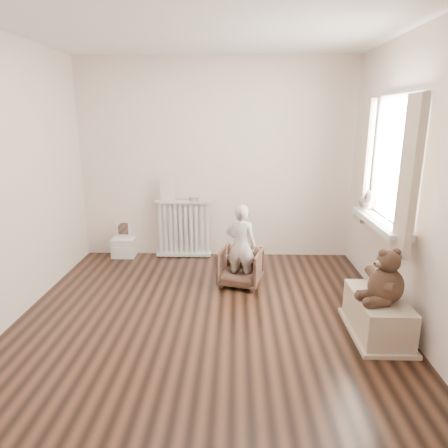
{
  "coord_description": "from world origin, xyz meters",
  "views": [
    {
      "loc": [
        0.27,
        -3.48,
        1.87
      ],
      "look_at": [
        0.15,
        0.45,
        0.8
      ],
      "focal_mm": 32.0,
      "sensor_mm": 36.0,
      "label": 1
    }
  ],
  "objects_px": {
    "toy_vanity": "(123,237)",
    "toy_bench": "(378,313)",
    "radiator": "(183,229)",
    "teddy_bear": "(388,267)",
    "armchair": "(241,267)",
    "plush_cat": "(367,201)",
    "child": "(241,246)"
  },
  "relations": [
    {
      "from": "toy_vanity",
      "to": "toy_bench",
      "type": "height_order",
      "value": "toy_vanity"
    },
    {
      "from": "radiator",
      "to": "teddy_bear",
      "type": "relative_size",
      "value": 1.67
    },
    {
      "from": "radiator",
      "to": "toy_vanity",
      "type": "height_order",
      "value": "radiator"
    },
    {
      "from": "armchair",
      "to": "toy_bench",
      "type": "xyz_separation_m",
      "value": [
        1.19,
        -1.03,
        -0.01
      ]
    },
    {
      "from": "toy_vanity",
      "to": "plush_cat",
      "type": "height_order",
      "value": "plush_cat"
    },
    {
      "from": "toy_bench",
      "to": "plush_cat",
      "type": "distance_m",
      "value": 1.27
    },
    {
      "from": "armchair",
      "to": "child",
      "type": "height_order",
      "value": "child"
    },
    {
      "from": "child",
      "to": "toy_bench",
      "type": "bearing_deg",
      "value": 155.65
    },
    {
      "from": "child",
      "to": "plush_cat",
      "type": "distance_m",
      "value": 1.43
    },
    {
      "from": "radiator",
      "to": "teddy_bear",
      "type": "height_order",
      "value": "teddy_bear"
    },
    {
      "from": "toy_vanity",
      "to": "armchair",
      "type": "xyz_separation_m",
      "value": [
        1.59,
        -0.89,
        -0.06
      ]
    },
    {
      "from": "toy_vanity",
      "to": "teddy_bear",
      "type": "distance_m",
      "value": 3.46
    },
    {
      "from": "child",
      "to": "plush_cat",
      "type": "bearing_deg",
      "value": -165.17
    },
    {
      "from": "teddy_bear",
      "to": "radiator",
      "type": "bearing_deg",
      "value": 121.93
    },
    {
      "from": "toy_vanity",
      "to": "plush_cat",
      "type": "bearing_deg",
      "value": -18.03
    },
    {
      "from": "child",
      "to": "toy_bench",
      "type": "distance_m",
      "value": 1.57
    },
    {
      "from": "radiator",
      "to": "toy_bench",
      "type": "xyz_separation_m",
      "value": [
        1.96,
        -1.95,
        -0.19
      ]
    },
    {
      "from": "toy_bench",
      "to": "teddy_bear",
      "type": "relative_size",
      "value": 1.62
    },
    {
      "from": "armchair",
      "to": "plush_cat",
      "type": "height_order",
      "value": "plush_cat"
    },
    {
      "from": "child",
      "to": "teddy_bear",
      "type": "distance_m",
      "value": 1.62
    },
    {
      "from": "child",
      "to": "toy_bench",
      "type": "xyz_separation_m",
      "value": [
        1.19,
        -0.98,
        -0.29
      ]
    },
    {
      "from": "radiator",
      "to": "toy_vanity",
      "type": "xyz_separation_m",
      "value": [
        -0.82,
        -0.03,
        -0.11
      ]
    },
    {
      "from": "toy_vanity",
      "to": "plush_cat",
      "type": "distance_m",
      "value": 3.15
    },
    {
      "from": "child",
      "to": "teddy_bear",
      "type": "xyz_separation_m",
      "value": [
        1.19,
        -1.09,
        0.18
      ]
    },
    {
      "from": "radiator",
      "to": "toy_bench",
      "type": "bearing_deg",
      "value": -44.94
    },
    {
      "from": "teddy_bear",
      "to": "plush_cat",
      "type": "height_order",
      "value": "plush_cat"
    },
    {
      "from": "toy_bench",
      "to": "plush_cat",
      "type": "xyz_separation_m",
      "value": [
        0.14,
        0.97,
        0.8
      ]
    },
    {
      "from": "plush_cat",
      "to": "toy_vanity",
      "type": "bearing_deg",
      "value": 167.9
    },
    {
      "from": "armchair",
      "to": "child",
      "type": "distance_m",
      "value": 0.28
    },
    {
      "from": "teddy_bear",
      "to": "plush_cat",
      "type": "xyz_separation_m",
      "value": [
        0.14,
        1.08,
        0.33
      ]
    },
    {
      "from": "toy_vanity",
      "to": "toy_bench",
      "type": "relative_size",
      "value": 0.63
    },
    {
      "from": "radiator",
      "to": "teddy_bear",
      "type": "xyz_separation_m",
      "value": [
        1.96,
        -2.06,
        0.28
      ]
    }
  ]
}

